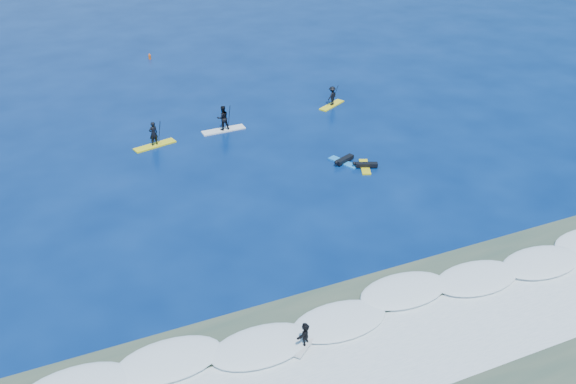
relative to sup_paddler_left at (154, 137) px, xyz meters
name	(u,v)px	position (x,y,z in m)	size (l,w,h in m)	color
ground	(305,207)	(6.41, -12.18, -0.69)	(160.00, 160.00, 0.00)	#03194A
shallow_water	(439,357)	(6.41, -26.18, -0.68)	(90.00, 13.00, 0.01)	#354839
breaking_wave	(391,304)	(6.41, -22.18, -0.69)	(40.00, 6.00, 0.30)	white
whitewater	(426,343)	(6.41, -25.18, -0.69)	(34.00, 5.00, 0.02)	silver
sup_paddler_left	(154,137)	(0.00, 0.00, 0.00)	(3.24, 1.49, 2.21)	yellow
sup_paddler_center	(223,120)	(5.47, 0.54, 0.19)	(3.37, 0.90, 2.35)	white
sup_paddler_right	(332,97)	(15.35, 1.61, 0.07)	(2.77, 1.96, 1.95)	yellow
prone_paddler_near	(365,166)	(12.39, -9.15, -0.53)	(1.69, 2.25, 0.46)	yellow
prone_paddler_far	(344,161)	(11.36, -7.94, -0.53)	(1.78, 2.36, 0.48)	#1C7FD5
wave_surfer	(305,335)	(1.24, -23.22, 0.04)	(1.64, 1.44, 1.25)	silver
marker_buoy	(150,56)	(4.27, 19.77, -0.41)	(0.27, 0.27, 0.64)	#D85213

